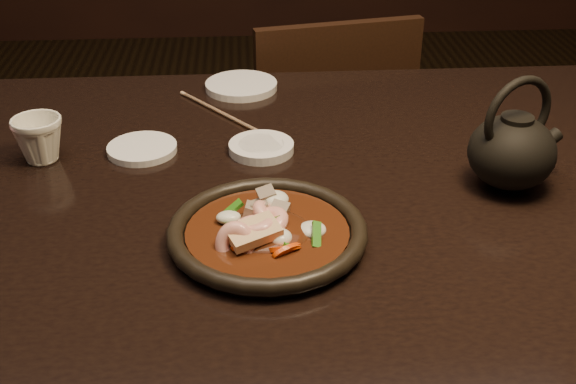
{
  "coord_description": "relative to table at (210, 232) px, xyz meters",
  "views": [
    {
      "loc": [
        0.06,
        -0.9,
        1.26
      ],
      "look_at": [
        0.11,
        -0.11,
        0.8
      ],
      "focal_mm": 45.0,
      "sensor_mm": 36.0,
      "label": 1
    }
  ],
  "objects": [
    {
      "name": "tea_cup",
      "position": [
        -0.25,
        0.1,
        0.11
      ],
      "size": [
        0.1,
        0.1,
        0.08
      ],
      "primitive_type": "imported",
      "rotation": [
        0.0,
        0.0,
        -0.43
      ],
      "color": "beige",
      "rests_on": "table"
    },
    {
      "name": "saucer_left",
      "position": [
        -0.1,
        0.12,
        0.08
      ],
      "size": [
        0.11,
        0.11,
        0.01
      ],
      "primitive_type": "cylinder",
      "color": "white",
      "rests_on": "table"
    },
    {
      "name": "stirfry",
      "position": [
        0.08,
        -0.14,
        0.1
      ],
      "size": [
        0.14,
        0.15,
        0.05
      ],
      "color": "#38170A",
      "rests_on": "plate"
    },
    {
      "name": "teapot",
      "position": [
        0.43,
        -0.03,
        0.14
      ],
      "size": [
        0.15,
        0.12,
        0.16
      ],
      "rotation": [
        0.0,
        0.0,
        0.41
      ],
      "color": "black",
      "rests_on": "table"
    },
    {
      "name": "saucer_right",
      "position": [
        0.05,
        0.37,
        0.08
      ],
      "size": [
        0.13,
        0.13,
        0.01
      ],
      "primitive_type": "cylinder",
      "color": "white",
      "rests_on": "table"
    },
    {
      "name": "soy_dish",
      "position": [
        0.08,
        0.11,
        0.08
      ],
      "size": [
        0.1,
        0.1,
        0.01
      ],
      "primitive_type": "cylinder",
      "color": "white",
      "rests_on": "table"
    },
    {
      "name": "chair",
      "position": [
        0.24,
        0.66,
        -0.23
      ],
      "size": [
        0.45,
        0.45,
        0.81
      ],
      "rotation": [
        0.0,
        0.0,
        3.34
      ],
      "color": "black",
      "rests_on": "floor"
    },
    {
      "name": "chopsticks",
      "position": [
        0.02,
        0.25,
        0.08
      ],
      "size": [
        0.16,
        0.2,
        0.01
      ],
      "rotation": [
        0.0,
        0.0,
        0.66
      ],
      "color": "tan",
      "rests_on": "table"
    },
    {
      "name": "plate",
      "position": [
        0.08,
        -0.14,
        0.09
      ],
      "size": [
        0.25,
        0.25,
        0.03
      ],
      "color": "black",
      "rests_on": "table"
    },
    {
      "name": "table",
      "position": [
        0.0,
        0.0,
        0.0
      ],
      "size": [
        1.6,
        0.9,
        0.75
      ],
      "color": "black",
      "rests_on": "floor"
    }
  ]
}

